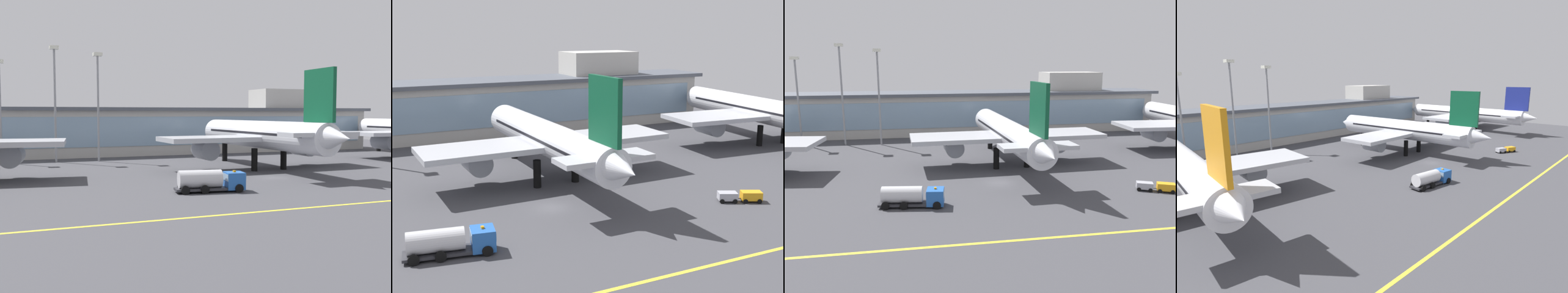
# 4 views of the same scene
# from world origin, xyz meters

# --- Properties ---
(ground_plane) EXTENTS (180.00, 180.00, 0.00)m
(ground_plane) POSITION_xyz_m (0.00, 0.00, 0.00)
(ground_plane) COLOR #424247
(taxiway_centreline_stripe) EXTENTS (144.00, 0.50, 0.01)m
(taxiway_centreline_stripe) POSITION_xyz_m (0.00, -22.00, 0.01)
(taxiway_centreline_stripe) COLOR yellow
(taxiway_centreline_stripe) RESTS_ON ground
(terminal_building) EXTENTS (113.38, 14.00, 16.75)m
(terminal_building) POSITION_xyz_m (1.91, 49.94, 6.30)
(terminal_building) COLOR beige
(terminal_building) RESTS_ON ground
(airliner_near_left) EXTENTS (37.42, 49.75, 16.91)m
(airliner_near_left) POSITION_xyz_m (-48.63, 12.62, 6.17)
(airliner_near_left) COLOR black
(airliner_near_left) RESTS_ON ground
(airliner_near_right) EXTENTS (37.57, 46.97, 16.80)m
(airliner_near_right) POSITION_xyz_m (4.35, 11.71, 6.13)
(airliner_near_right) COLOR black
(airliner_near_right) RESTS_ON ground
(airliner_far_right) EXTENTS (40.03, 52.96, 16.71)m
(airliner_far_right) POSITION_xyz_m (52.40, 18.27, 6.09)
(airliner_far_right) COLOR black
(airliner_far_right) RESTS_ON ground
(fuel_tanker_truck) EXTENTS (9.30, 4.02, 2.90)m
(fuel_tanker_truck) POSITION_xyz_m (-14.14, -8.82, 1.51)
(fuel_tanker_truck) COLOR black
(fuel_tanker_truck) RESTS_ON ground
(baggage_tug_near) EXTENTS (5.69, 3.90, 1.40)m
(baggage_tug_near) POSITION_xyz_m (23.02, -8.69, 0.79)
(baggage_tug_near) COLOR black
(baggage_tug_near) RESTS_ON ground
(apron_light_mast_west) EXTENTS (1.80, 1.80, 20.98)m
(apron_light_mast_west) POSITION_xyz_m (-40.35, 39.73, 13.98)
(apron_light_mast_west) COLOR gray
(apron_light_mast_west) RESTS_ON ground
(apron_light_mast_centre) EXTENTS (1.80, 1.80, 23.92)m
(apron_light_mast_centre) POSITION_xyz_m (-29.79, 37.06, 15.62)
(apron_light_mast_centre) COLOR gray
(apron_light_mast_centre) RESTS_ON ground
(apron_light_mast_east) EXTENTS (1.80, 1.80, 22.75)m
(apron_light_mast_east) POSITION_xyz_m (-21.21, 35.67, 14.97)
(apron_light_mast_east) COLOR gray
(apron_light_mast_east) RESTS_ON ground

